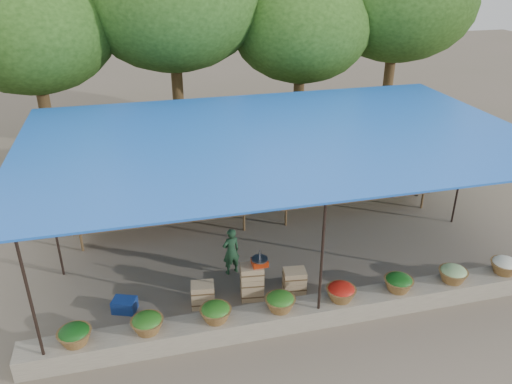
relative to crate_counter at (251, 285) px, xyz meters
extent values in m
plane|color=#675E4C|center=(1.03, 1.79, -0.31)|extent=(60.00, 60.00, 0.00)
cube|color=#6E6758|center=(1.03, -0.96, -0.11)|extent=(10.60, 0.55, 0.40)
cylinder|color=black|center=(-3.77, -1.11, 1.09)|extent=(0.05, 0.05, 2.80)
cylinder|color=black|center=(1.03, -1.11, 1.09)|extent=(0.05, 0.05, 2.80)
cylinder|color=black|center=(-3.77, 1.79, 1.09)|extent=(0.05, 0.05, 2.80)
cylinder|color=black|center=(5.83, 1.79, 1.09)|extent=(0.05, 0.05, 2.80)
cylinder|color=black|center=(-3.77, 4.69, 1.09)|extent=(0.05, 0.05, 2.80)
cylinder|color=black|center=(1.03, 4.69, 1.09)|extent=(0.05, 0.05, 2.80)
cylinder|color=black|center=(5.83, 4.69, 1.09)|extent=(0.05, 0.05, 2.80)
cube|color=blue|center=(1.03, 1.79, 2.49)|extent=(10.80, 6.60, 0.04)
cube|color=blue|center=(1.03, -0.21, 2.31)|extent=(10.80, 2.19, 0.26)
cube|color=blue|center=(1.03, 3.79, 2.31)|extent=(10.80, 2.19, 0.26)
cylinder|color=gray|center=(1.03, 3.19, 1.71)|extent=(9.60, 0.01, 0.01)
ellipsoid|color=gold|center=(-3.47, 3.19, 1.43)|extent=(0.23, 0.17, 0.30)
ellipsoid|color=gold|center=(-2.97, 3.19, 1.43)|extent=(0.23, 0.17, 0.30)
ellipsoid|color=gold|center=(-2.47, 3.19, 1.43)|extent=(0.23, 0.17, 0.30)
ellipsoid|color=gold|center=(-1.97, 3.19, 1.43)|extent=(0.23, 0.17, 0.30)
ellipsoid|color=gold|center=(-1.47, 3.19, 1.43)|extent=(0.23, 0.17, 0.30)
ellipsoid|color=gold|center=(-0.97, 3.19, 1.43)|extent=(0.23, 0.17, 0.30)
ellipsoid|color=gold|center=(-0.47, 3.19, 1.43)|extent=(0.23, 0.17, 0.30)
ellipsoid|color=gold|center=(0.03, 3.19, 1.43)|extent=(0.23, 0.17, 0.30)
ellipsoid|color=gold|center=(0.53, 3.19, 1.43)|extent=(0.23, 0.17, 0.30)
ellipsoid|color=gold|center=(1.03, 3.19, 1.43)|extent=(0.23, 0.17, 0.30)
ellipsoid|color=gold|center=(1.53, 3.19, 1.43)|extent=(0.23, 0.17, 0.30)
ellipsoid|color=gold|center=(2.03, 3.19, 1.43)|extent=(0.23, 0.17, 0.30)
ellipsoid|color=gold|center=(2.53, 3.19, 1.43)|extent=(0.23, 0.17, 0.30)
ellipsoid|color=gold|center=(3.03, 3.19, 1.43)|extent=(0.23, 0.17, 0.30)
ellipsoid|color=gold|center=(3.53, 3.19, 1.43)|extent=(0.23, 0.17, 0.30)
ellipsoid|color=gold|center=(4.03, 3.19, 1.43)|extent=(0.23, 0.17, 0.30)
ellipsoid|color=gold|center=(4.53, 3.19, 1.43)|extent=(0.23, 0.17, 0.30)
ellipsoid|color=gold|center=(5.03, 3.19, 1.43)|extent=(0.23, 0.17, 0.30)
ellipsoid|color=gold|center=(5.53, 3.19, 1.43)|extent=(0.23, 0.17, 0.30)
ellipsoid|color=#144C14|center=(-3.27, -0.96, 0.31)|extent=(0.52, 0.52, 0.23)
ellipsoid|color=#29661B|center=(-2.07, -0.96, 0.31)|extent=(0.52, 0.52, 0.23)
ellipsoid|color=#29661B|center=(-0.87, -0.96, 0.31)|extent=(0.52, 0.52, 0.23)
ellipsoid|color=#29661B|center=(0.33, -0.96, 0.31)|extent=(0.52, 0.52, 0.23)
ellipsoid|color=#A3170D|center=(1.53, -0.96, 0.31)|extent=(0.52, 0.52, 0.23)
ellipsoid|color=#144C14|center=(2.73, -0.96, 0.31)|extent=(0.52, 0.52, 0.23)
ellipsoid|color=#82AB6A|center=(3.93, -0.96, 0.31)|extent=(0.52, 0.52, 0.23)
ellipsoid|color=silver|center=(5.13, -0.96, 0.31)|extent=(0.52, 0.52, 0.23)
cube|color=#1A4318|center=(1.03, 4.94, 0.94)|extent=(10.60, 0.06, 2.50)
cylinder|color=#3B2615|center=(-4.47, 7.59, 1.67)|extent=(0.36, 0.36, 3.97)
ellipsoid|color=#1C3A0F|center=(-4.47, 7.59, 4.15)|extent=(4.77, 4.77, 3.69)
cylinder|color=#3B2615|center=(-0.47, 7.99, 1.93)|extent=(0.36, 0.36, 4.48)
ellipsoid|color=#1C3A0F|center=(-0.47, 7.99, 4.73)|extent=(5.39, 5.39, 4.17)
cylinder|color=#3B2615|center=(3.53, 7.69, 1.55)|extent=(0.36, 0.36, 3.71)
ellipsoid|color=#1C3A0F|center=(3.53, 7.69, 3.87)|extent=(4.47, 4.47, 3.45)
cylinder|color=#3B2615|center=(7.03, 8.09, 1.87)|extent=(0.36, 0.36, 4.35)
ellipsoid|color=#1C3A0F|center=(7.03, 8.09, 4.59)|extent=(5.24, 5.24, 4.05)
cube|color=#4B331E|center=(-1.47, 3.09, 0.19)|extent=(4.20, 0.95, 0.08)
cube|color=#4B331E|center=(-1.47, 3.39, 0.47)|extent=(4.20, 0.35, 0.06)
cylinder|color=#4B331E|center=(-3.42, 2.69, -0.06)|extent=(0.06, 0.06, 0.50)
cylinder|color=#4B331E|center=(0.48, 2.69, -0.06)|extent=(0.06, 0.06, 0.50)
cylinder|color=#4B331E|center=(-3.42, 3.49, -0.06)|extent=(0.06, 0.06, 0.50)
cylinder|color=#4B331E|center=(0.48, 3.49, -0.06)|extent=(0.06, 0.06, 0.50)
ellipsoid|color=#9F2016|center=(-3.37, 2.94, 0.29)|extent=(0.31, 0.26, 0.13)
ellipsoid|color=#679E30|center=(-3.37, 3.39, 0.56)|extent=(0.26, 0.22, 0.12)
ellipsoid|color=orange|center=(-3.02, 2.94, 0.29)|extent=(0.31, 0.26, 0.13)
ellipsoid|color=#A3170D|center=(-3.02, 3.39, 0.56)|extent=(0.26, 0.22, 0.12)
ellipsoid|color=#679E30|center=(-2.67, 2.94, 0.29)|extent=(0.31, 0.26, 0.13)
ellipsoid|color=#9F2016|center=(-2.67, 3.39, 0.56)|extent=(0.26, 0.22, 0.12)
ellipsoid|color=#A3170D|center=(-2.32, 2.94, 0.29)|extent=(0.31, 0.26, 0.13)
ellipsoid|color=orange|center=(-2.32, 3.39, 0.56)|extent=(0.26, 0.22, 0.12)
ellipsoid|color=#9F2016|center=(-1.97, 2.94, 0.29)|extent=(0.31, 0.26, 0.13)
ellipsoid|color=#9F2016|center=(-1.97, 3.39, 0.56)|extent=(0.26, 0.22, 0.12)
ellipsoid|color=orange|center=(-1.62, 2.94, 0.29)|extent=(0.31, 0.26, 0.13)
ellipsoid|color=orange|center=(-1.62, 3.39, 0.56)|extent=(0.26, 0.22, 0.12)
ellipsoid|color=#9F2016|center=(-1.27, 2.94, 0.29)|extent=(0.31, 0.26, 0.13)
ellipsoid|color=#679E30|center=(-1.27, 3.39, 0.56)|extent=(0.26, 0.22, 0.12)
ellipsoid|color=orange|center=(-0.92, 2.94, 0.29)|extent=(0.31, 0.26, 0.13)
ellipsoid|color=#A3170D|center=(-0.92, 3.39, 0.56)|extent=(0.26, 0.22, 0.12)
ellipsoid|color=#679E30|center=(-0.57, 2.94, 0.29)|extent=(0.31, 0.26, 0.13)
ellipsoid|color=#9F2016|center=(-0.57, 3.39, 0.56)|extent=(0.26, 0.22, 0.12)
ellipsoid|color=#A3170D|center=(-0.22, 2.94, 0.29)|extent=(0.31, 0.26, 0.13)
ellipsoid|color=orange|center=(-0.22, 3.39, 0.56)|extent=(0.26, 0.22, 0.12)
ellipsoid|color=#9F2016|center=(0.13, 2.94, 0.29)|extent=(0.31, 0.26, 0.13)
ellipsoid|color=#9F2016|center=(0.13, 3.39, 0.56)|extent=(0.26, 0.22, 0.12)
ellipsoid|color=orange|center=(0.48, 2.94, 0.29)|extent=(0.31, 0.26, 0.13)
ellipsoid|color=orange|center=(0.48, 3.39, 0.56)|extent=(0.26, 0.22, 0.12)
cube|color=#4B331E|center=(3.53, 3.09, 0.19)|extent=(4.20, 0.95, 0.08)
cube|color=#4B331E|center=(3.53, 3.39, 0.47)|extent=(4.20, 0.35, 0.06)
cylinder|color=#4B331E|center=(1.58, 2.69, -0.06)|extent=(0.06, 0.06, 0.50)
cylinder|color=#4B331E|center=(5.48, 2.69, -0.06)|extent=(0.06, 0.06, 0.50)
cylinder|color=#4B331E|center=(1.58, 3.49, -0.06)|extent=(0.06, 0.06, 0.50)
cylinder|color=#4B331E|center=(5.48, 3.49, -0.06)|extent=(0.06, 0.06, 0.50)
ellipsoid|color=#9F2016|center=(1.63, 2.94, 0.29)|extent=(0.31, 0.26, 0.13)
ellipsoid|color=#679E30|center=(1.63, 3.39, 0.56)|extent=(0.26, 0.22, 0.12)
ellipsoid|color=orange|center=(1.98, 2.94, 0.29)|extent=(0.31, 0.26, 0.13)
ellipsoid|color=#A3170D|center=(1.98, 3.39, 0.56)|extent=(0.26, 0.22, 0.12)
ellipsoid|color=#679E30|center=(2.33, 2.94, 0.29)|extent=(0.31, 0.26, 0.13)
ellipsoid|color=#9F2016|center=(2.33, 3.39, 0.56)|extent=(0.26, 0.22, 0.12)
ellipsoid|color=#A3170D|center=(2.68, 2.94, 0.29)|extent=(0.31, 0.26, 0.13)
ellipsoid|color=orange|center=(2.68, 3.39, 0.56)|extent=(0.26, 0.22, 0.12)
ellipsoid|color=#9F2016|center=(3.03, 2.94, 0.29)|extent=(0.31, 0.26, 0.13)
ellipsoid|color=#9F2016|center=(3.03, 3.39, 0.56)|extent=(0.26, 0.22, 0.12)
ellipsoid|color=orange|center=(3.38, 2.94, 0.29)|extent=(0.31, 0.26, 0.13)
ellipsoid|color=orange|center=(3.38, 3.39, 0.56)|extent=(0.26, 0.22, 0.12)
ellipsoid|color=#9F2016|center=(3.73, 2.94, 0.29)|extent=(0.31, 0.26, 0.13)
ellipsoid|color=#679E30|center=(3.73, 3.39, 0.56)|extent=(0.26, 0.22, 0.12)
ellipsoid|color=orange|center=(4.08, 2.94, 0.29)|extent=(0.31, 0.26, 0.13)
ellipsoid|color=#A3170D|center=(4.08, 3.39, 0.56)|extent=(0.26, 0.22, 0.12)
ellipsoid|color=#679E30|center=(4.43, 2.94, 0.29)|extent=(0.31, 0.26, 0.13)
ellipsoid|color=#9F2016|center=(4.43, 3.39, 0.56)|extent=(0.26, 0.22, 0.12)
ellipsoid|color=#A3170D|center=(4.78, 2.94, 0.29)|extent=(0.31, 0.26, 0.13)
ellipsoid|color=orange|center=(4.78, 3.39, 0.56)|extent=(0.26, 0.22, 0.12)
ellipsoid|color=#9F2016|center=(5.13, 2.94, 0.29)|extent=(0.31, 0.26, 0.13)
ellipsoid|color=#9F2016|center=(5.13, 3.39, 0.56)|extent=(0.26, 0.22, 0.12)
ellipsoid|color=orange|center=(5.48, 2.94, 0.29)|extent=(0.31, 0.26, 0.13)
ellipsoid|color=orange|center=(5.48, 3.39, 0.56)|extent=(0.26, 0.22, 0.12)
cube|color=tan|center=(-0.97, 0.00, -0.19)|extent=(0.49, 0.39, 0.25)
cube|color=tan|center=(-0.97, 0.00, 0.07)|extent=(0.49, 0.39, 0.25)
cube|color=tan|center=(0.03, 0.00, -0.19)|extent=(0.49, 0.39, 0.25)
cube|color=tan|center=(0.03, 0.00, 0.07)|extent=(0.49, 0.39, 0.25)
cube|color=tan|center=(0.03, 0.00, 0.33)|extent=(0.49, 0.39, 0.25)
cube|color=tan|center=(0.93, 0.00, -0.19)|extent=(0.49, 0.39, 0.25)
cube|color=tan|center=(0.93, 0.00, 0.07)|extent=(0.49, 0.39, 0.25)
cube|color=#AA2B0D|center=(0.19, 0.00, 0.52)|extent=(0.31, 0.27, 0.12)
cylinder|color=gray|center=(0.19, 0.00, 0.60)|extent=(0.33, 0.33, 0.03)
cylinder|color=gray|center=(0.19, 0.00, 0.69)|extent=(0.03, 0.03, 0.22)
imported|color=#1B3D24|center=(-0.20, 0.97, 0.24)|extent=(0.46, 0.36, 1.10)
imported|color=slate|center=(-2.31, 4.28, 0.47)|extent=(0.93, 0.83, 1.57)
imported|color=slate|center=(1.28, 4.29, 0.62)|extent=(1.38, 1.26, 1.86)
imported|color=slate|center=(5.67, 3.59, 0.50)|extent=(1.03, 0.67, 1.63)
cube|color=navy|center=(-3.27, -0.78, -0.15)|extent=(0.66, 0.56, 0.33)
cube|color=navy|center=(-2.49, 0.21, -0.18)|extent=(0.53, 0.46, 0.27)
camera|label=1|loc=(-1.90, -7.98, 6.07)|focal=35.00mm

